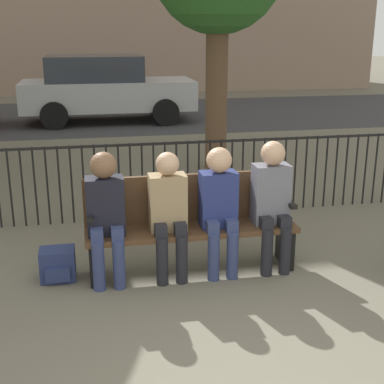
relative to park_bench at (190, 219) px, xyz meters
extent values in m
cube|color=#4C331E|center=(0.00, -0.08, -0.08)|extent=(2.00, 0.45, 0.05)
cube|color=#4C331E|center=(0.00, 0.11, 0.18)|extent=(2.00, 0.05, 0.47)
cube|color=black|center=(-0.94, -0.08, -0.30)|extent=(0.06, 0.38, 0.40)
cube|color=black|center=(0.94, -0.08, -0.30)|extent=(0.06, 0.38, 0.40)
cube|color=black|center=(-0.94, -0.08, 0.15)|extent=(0.06, 0.38, 0.04)
cube|color=black|center=(0.94, -0.08, 0.15)|extent=(0.06, 0.38, 0.04)
cylinder|color=navy|center=(-0.89, -0.30, -0.28)|extent=(0.11, 0.11, 0.45)
cylinder|color=navy|center=(-0.71, -0.30, -0.28)|extent=(0.11, 0.11, 0.45)
cube|color=navy|center=(-0.89, -0.20, 0.00)|extent=(0.11, 0.20, 0.12)
cube|color=navy|center=(-0.71, -0.20, 0.00)|extent=(0.11, 0.20, 0.12)
cube|color=black|center=(-0.80, -0.08, 0.22)|extent=(0.34, 0.22, 0.53)
sphere|color=brown|center=(-0.80, -0.10, 0.60)|extent=(0.24, 0.24, 0.24)
cylinder|color=black|center=(-0.32, -0.30, -0.28)|extent=(0.11, 0.11, 0.45)
cylinder|color=black|center=(-0.14, -0.30, -0.28)|extent=(0.11, 0.11, 0.45)
cube|color=black|center=(-0.32, -0.20, 0.00)|extent=(0.11, 0.20, 0.12)
cube|color=black|center=(-0.14, -0.20, 0.00)|extent=(0.11, 0.20, 0.12)
cube|color=#997F59|center=(-0.23, -0.08, 0.21)|extent=(0.34, 0.22, 0.53)
sphere|color=tan|center=(-0.23, -0.10, 0.58)|extent=(0.21, 0.21, 0.21)
cylinder|color=navy|center=(0.16, -0.30, -0.28)|extent=(0.11, 0.11, 0.45)
cylinder|color=navy|center=(0.34, -0.30, -0.28)|extent=(0.11, 0.11, 0.45)
cube|color=navy|center=(0.16, -0.20, 0.00)|extent=(0.11, 0.20, 0.12)
cube|color=navy|center=(0.34, -0.20, 0.00)|extent=(0.11, 0.20, 0.12)
cube|color=navy|center=(0.25, -0.08, 0.21)|extent=(0.34, 0.22, 0.53)
sphere|color=tan|center=(0.25, -0.10, 0.60)|extent=(0.24, 0.24, 0.24)
cylinder|color=black|center=(0.68, -0.30, -0.28)|extent=(0.11, 0.11, 0.45)
cylinder|color=black|center=(0.86, -0.30, -0.28)|extent=(0.11, 0.11, 0.45)
cube|color=black|center=(0.68, -0.20, 0.00)|extent=(0.11, 0.20, 0.12)
cube|color=black|center=(0.86, -0.20, 0.00)|extent=(0.11, 0.20, 0.12)
cube|color=slate|center=(0.77, -0.08, 0.24)|extent=(0.34, 0.22, 0.57)
sphere|color=tan|center=(0.77, -0.10, 0.64)|extent=(0.23, 0.23, 0.23)
cube|color=navy|center=(-1.26, -0.01, -0.35)|extent=(0.32, 0.24, 0.30)
cube|color=navy|center=(-1.26, -0.15, -0.40)|extent=(0.22, 0.04, 0.14)
cylinder|color=black|center=(-1.84, 1.51, -0.03)|extent=(0.02, 0.02, 0.95)
cylinder|color=black|center=(-1.70, 1.51, -0.03)|extent=(0.02, 0.02, 0.95)
cylinder|color=black|center=(-1.56, 1.51, -0.03)|extent=(0.02, 0.02, 0.95)
cylinder|color=black|center=(-1.42, 1.51, -0.03)|extent=(0.02, 0.02, 0.95)
cylinder|color=black|center=(-1.28, 1.51, -0.03)|extent=(0.02, 0.02, 0.95)
cylinder|color=black|center=(-1.14, 1.51, -0.03)|extent=(0.02, 0.02, 0.95)
cylinder|color=black|center=(-1.00, 1.51, -0.03)|extent=(0.02, 0.02, 0.95)
cylinder|color=black|center=(-0.86, 1.51, -0.03)|extent=(0.02, 0.02, 0.95)
cylinder|color=black|center=(-0.72, 1.51, -0.03)|extent=(0.02, 0.02, 0.95)
cylinder|color=black|center=(-0.58, 1.51, -0.03)|extent=(0.02, 0.02, 0.95)
cylinder|color=black|center=(-0.44, 1.51, -0.03)|extent=(0.02, 0.02, 0.95)
cylinder|color=black|center=(-0.30, 1.51, -0.03)|extent=(0.02, 0.02, 0.95)
cylinder|color=black|center=(-0.16, 1.51, -0.03)|extent=(0.02, 0.02, 0.95)
cylinder|color=black|center=(-0.02, 1.51, -0.03)|extent=(0.02, 0.02, 0.95)
cylinder|color=black|center=(0.12, 1.51, -0.03)|extent=(0.02, 0.02, 0.95)
cylinder|color=black|center=(0.26, 1.51, -0.03)|extent=(0.02, 0.02, 0.95)
cylinder|color=black|center=(0.40, 1.51, -0.03)|extent=(0.02, 0.02, 0.95)
cylinder|color=black|center=(0.54, 1.51, -0.03)|extent=(0.02, 0.02, 0.95)
cylinder|color=black|center=(0.68, 1.51, -0.03)|extent=(0.02, 0.02, 0.95)
cylinder|color=black|center=(0.82, 1.51, -0.03)|extent=(0.02, 0.02, 0.95)
cylinder|color=black|center=(0.96, 1.51, -0.03)|extent=(0.02, 0.02, 0.95)
cylinder|color=black|center=(1.10, 1.51, -0.03)|extent=(0.02, 0.02, 0.95)
cylinder|color=black|center=(1.24, 1.51, -0.03)|extent=(0.02, 0.02, 0.95)
cylinder|color=black|center=(1.38, 1.51, -0.03)|extent=(0.02, 0.02, 0.95)
cylinder|color=black|center=(1.52, 1.51, -0.03)|extent=(0.02, 0.02, 0.95)
cylinder|color=black|center=(1.66, 1.51, -0.03)|extent=(0.02, 0.02, 0.95)
cylinder|color=black|center=(1.80, 1.51, -0.03)|extent=(0.02, 0.02, 0.95)
cylinder|color=black|center=(1.94, 1.51, -0.03)|extent=(0.02, 0.02, 0.95)
cylinder|color=black|center=(2.08, 1.51, -0.03)|extent=(0.02, 0.02, 0.95)
cylinder|color=black|center=(2.22, 1.51, -0.03)|extent=(0.02, 0.02, 0.95)
cylinder|color=black|center=(2.36, 1.51, -0.03)|extent=(0.02, 0.02, 0.95)
cylinder|color=black|center=(2.50, 1.51, -0.03)|extent=(0.02, 0.02, 0.95)
cylinder|color=black|center=(2.64, 1.51, -0.03)|extent=(0.02, 0.02, 0.95)
cylinder|color=black|center=(2.78, 1.51, -0.03)|extent=(0.02, 0.02, 0.95)
cube|color=black|center=(0.00, 1.51, 0.43)|extent=(9.00, 0.03, 0.03)
cylinder|color=brown|center=(1.16, 3.79, 0.80)|extent=(0.36, 0.36, 2.61)
cube|color=#333335|center=(0.00, 9.77, -0.50)|extent=(24.00, 6.00, 0.01)
cube|color=#B7B7BC|center=(-0.36, 8.83, 0.17)|extent=(4.20, 1.70, 0.70)
cube|color=#2D333D|center=(-0.68, 8.83, 0.82)|extent=(2.31, 1.56, 0.60)
cylinder|color=black|center=(0.94, 7.96, -0.18)|extent=(0.64, 0.20, 0.64)
cylinder|color=black|center=(0.94, 9.70, -0.18)|extent=(0.64, 0.20, 0.64)
cylinder|color=black|center=(-1.67, 7.96, -0.18)|extent=(0.64, 0.20, 0.64)
cylinder|color=black|center=(-1.67, 9.70, -0.18)|extent=(0.64, 0.20, 0.64)
camera|label=1|loc=(-0.91, -4.72, 1.75)|focal=50.00mm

